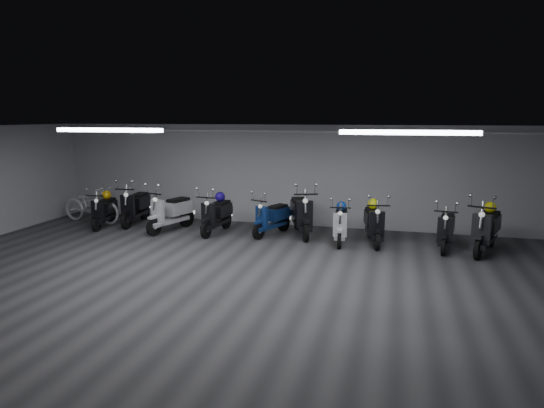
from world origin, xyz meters
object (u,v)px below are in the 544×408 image
(scooter_8, at_px, (447,224))
(helmet_1, at_px, (490,207))
(scooter_3, at_px, (216,209))
(scooter_2, at_px, (170,206))
(helmet_2, at_px, (373,204))
(scooter_0, at_px, (104,206))
(scooter_1, at_px, (135,201))
(bicycle, at_px, (91,201))
(scooter_4, at_px, (272,212))
(helmet_4, at_px, (341,206))
(scooter_7, at_px, (374,217))
(scooter_6, at_px, (341,219))
(helmet_3, at_px, (220,197))
(scooter_9, at_px, (487,222))
(helmet_0, at_px, (107,195))
(scooter_5, at_px, (301,208))

(scooter_8, relative_size, helmet_1, 6.46)
(scooter_3, relative_size, scooter_8, 1.06)
(scooter_2, xyz_separation_m, helmet_2, (5.25, 0.34, 0.25))
(scooter_0, relative_size, scooter_1, 0.88)
(scooter_2, bearing_deg, scooter_0, -161.39)
(bicycle, relative_size, helmet_2, 7.41)
(scooter_2, relative_size, scooter_4, 1.12)
(scooter_1, bearing_deg, helmet_4, -8.88)
(scooter_1, distance_m, scooter_7, 6.63)
(scooter_6, bearing_deg, scooter_4, 166.30)
(bicycle, bearing_deg, scooter_4, -82.56)
(scooter_4, relative_size, helmet_4, 6.74)
(helmet_1, height_order, helmet_3, helmet_1)
(scooter_9, relative_size, helmet_0, 7.60)
(scooter_7, distance_m, helmet_1, 2.57)
(scooter_4, bearing_deg, helmet_4, 19.58)
(scooter_6, bearing_deg, helmet_4, 90.00)
(scooter_6, xyz_separation_m, scooter_9, (3.23, -0.05, 0.11))
(scooter_5, relative_size, helmet_4, 8.11)
(scooter_2, height_order, scooter_4, scooter_2)
(scooter_6, relative_size, scooter_8, 0.98)
(scooter_6, distance_m, helmet_2, 0.88)
(helmet_3, bearing_deg, scooter_3, -95.52)
(scooter_8, distance_m, helmet_0, 8.97)
(scooter_2, distance_m, scooter_6, 4.52)
(scooter_3, xyz_separation_m, helmet_3, (0.02, 0.24, 0.29))
(helmet_3, bearing_deg, scooter_5, 3.39)
(scooter_3, height_order, scooter_7, scooter_3)
(scooter_4, bearing_deg, scooter_8, 18.32)
(helmet_4, bearing_deg, helmet_0, -179.90)
(scooter_7, bearing_deg, helmet_2, 90.00)
(scooter_0, distance_m, scooter_9, 9.74)
(scooter_1, relative_size, scooter_5, 0.94)
(scooter_3, height_order, bicycle, scooter_3)
(scooter_6, distance_m, helmet_4, 0.35)
(scooter_1, height_order, scooter_4, scooter_1)
(bicycle, relative_size, helmet_0, 7.83)
(scooter_4, xyz_separation_m, bicycle, (-5.41, 0.11, 0.03))
(scooter_2, height_order, helmet_4, scooter_2)
(scooter_3, xyz_separation_m, scooter_4, (1.45, 0.18, -0.04))
(bicycle, xyz_separation_m, helmet_2, (7.94, -0.04, 0.29))
(scooter_1, xyz_separation_m, helmet_0, (-0.71, -0.28, 0.19))
(scooter_0, xyz_separation_m, scooter_5, (5.44, 0.49, 0.13))
(scooter_7, bearing_deg, scooter_4, 165.32)
(scooter_3, height_order, scooter_6, scooter_3)
(helmet_2, bearing_deg, scooter_3, -176.44)
(scooter_9, bearing_deg, scooter_4, -162.84)
(scooter_4, height_order, helmet_1, scooter_4)
(scooter_0, bearing_deg, scooter_4, -7.67)
(scooter_0, height_order, scooter_8, scooter_8)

